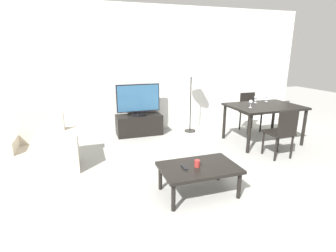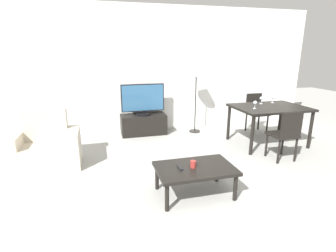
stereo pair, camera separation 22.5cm
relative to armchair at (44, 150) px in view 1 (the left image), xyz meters
The scene contains 15 objects.
ground_plane 3.28m from the armchair, 48.82° to the right, with size 18.00×18.00×0.00m, color #9E9E99.
wall_back 2.85m from the armchair, 35.75° to the left, with size 7.39×0.06×2.70m.
armchair is the anchor object (origin of this frame).
tv_stand 2.15m from the armchair, 35.50° to the left, with size 0.97×0.46×0.43m.
tv 2.20m from the armchair, 35.45° to the left, with size 0.92×0.32×0.66m.
coffee_table 2.40m from the armchair, 36.24° to the right, with size 0.97×0.62×0.38m.
dining_table 3.99m from the armchair, ahead, with size 1.34×0.97×0.75m.
dining_chair_near 3.83m from the armchair, 11.95° to the right, with size 0.40×0.40×0.85m.
dining_chair_far 4.29m from the armchair, 10.60° to the left, with size 0.40×0.40×0.85m.
floor_lamp 3.25m from the armchair, 20.84° to the left, with size 0.33×0.33×1.50m.
remote_primary 2.24m from the armchair, 38.86° to the right, with size 0.04×0.15×0.02m.
cup_white_near 2.39m from the armchair, 36.78° to the right, with size 0.07×0.07×0.09m.
wine_glass_left 4.30m from the armchair, ahead, with size 0.07×0.07×0.15m.
wine_glass_center 4.01m from the armchair, ahead, with size 0.07×0.07×0.15m.
wine_glass_right 3.63m from the armchair, ahead, with size 0.07×0.07×0.15m.
Camera 1 is at (-1.53, -1.68, 1.77)m, focal length 28.00 mm.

